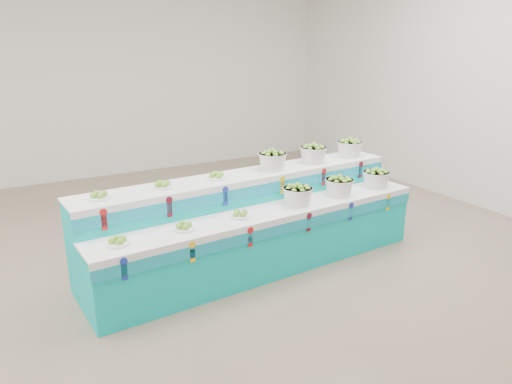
% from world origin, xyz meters
% --- Properties ---
extents(ground, '(10.00, 10.00, 0.00)m').
position_xyz_m(ground, '(0.00, 0.00, 0.00)').
color(ground, '#73624E').
rests_on(ground, ground).
extents(back_wall, '(10.00, 0.00, 10.00)m').
position_xyz_m(back_wall, '(0.00, 5.00, 2.00)').
color(back_wall, silver).
rests_on(back_wall, ground).
extents(display_stand, '(4.05, 1.28, 1.02)m').
position_xyz_m(display_stand, '(0.96, 0.23, 0.51)').
color(display_stand, '#08C3C0').
rests_on(display_stand, ground).
extents(plate_lower_left, '(0.23, 0.23, 0.09)m').
position_xyz_m(plate_lower_left, '(-0.67, -0.13, 0.76)').
color(plate_lower_left, white).
rests_on(plate_lower_left, display_stand).
extents(plate_lower_mid, '(0.23, 0.23, 0.09)m').
position_xyz_m(plate_lower_mid, '(-0.02, -0.09, 0.76)').
color(plate_lower_mid, white).
rests_on(plate_lower_mid, display_stand).
extents(plate_lower_right, '(0.23, 0.23, 0.09)m').
position_xyz_m(plate_lower_right, '(0.62, -0.04, 0.76)').
color(plate_lower_right, white).
rests_on(plate_lower_right, display_stand).
extents(basket_lower_left, '(0.36, 0.36, 0.24)m').
position_xyz_m(basket_lower_left, '(1.38, 0.00, 0.84)').
color(basket_lower_left, silver).
rests_on(basket_lower_left, display_stand).
extents(basket_lower_mid, '(0.36, 0.36, 0.24)m').
position_xyz_m(basket_lower_mid, '(2.00, 0.04, 0.84)').
color(basket_lower_mid, silver).
rests_on(basket_lower_mid, display_stand).
extents(basket_lower_right, '(0.36, 0.36, 0.24)m').
position_xyz_m(basket_lower_right, '(2.62, 0.08, 0.84)').
color(basket_lower_right, silver).
rests_on(basket_lower_right, display_stand).
extents(plate_upper_left, '(0.23, 0.23, 0.09)m').
position_xyz_m(plate_upper_left, '(-0.71, 0.37, 1.06)').
color(plate_upper_left, white).
rests_on(plate_upper_left, display_stand).
extents(plate_upper_mid, '(0.23, 0.23, 0.09)m').
position_xyz_m(plate_upper_mid, '(-0.05, 0.41, 1.06)').
color(plate_upper_mid, white).
rests_on(plate_upper_mid, display_stand).
extents(plate_upper_right, '(0.23, 0.23, 0.09)m').
position_xyz_m(plate_upper_right, '(0.59, 0.45, 1.06)').
color(plate_upper_right, white).
rests_on(plate_upper_right, display_stand).
extents(basket_upper_left, '(0.36, 0.36, 0.24)m').
position_xyz_m(basket_upper_left, '(1.34, 0.50, 1.14)').
color(basket_upper_left, silver).
rests_on(basket_upper_left, display_stand).
extents(basket_upper_mid, '(0.36, 0.36, 0.24)m').
position_xyz_m(basket_upper_mid, '(1.97, 0.54, 1.14)').
color(basket_upper_mid, silver).
rests_on(basket_upper_mid, display_stand).
extents(basket_upper_right, '(0.36, 0.36, 0.24)m').
position_xyz_m(basket_upper_right, '(2.59, 0.58, 1.14)').
color(basket_upper_right, silver).
rests_on(basket_upper_right, display_stand).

